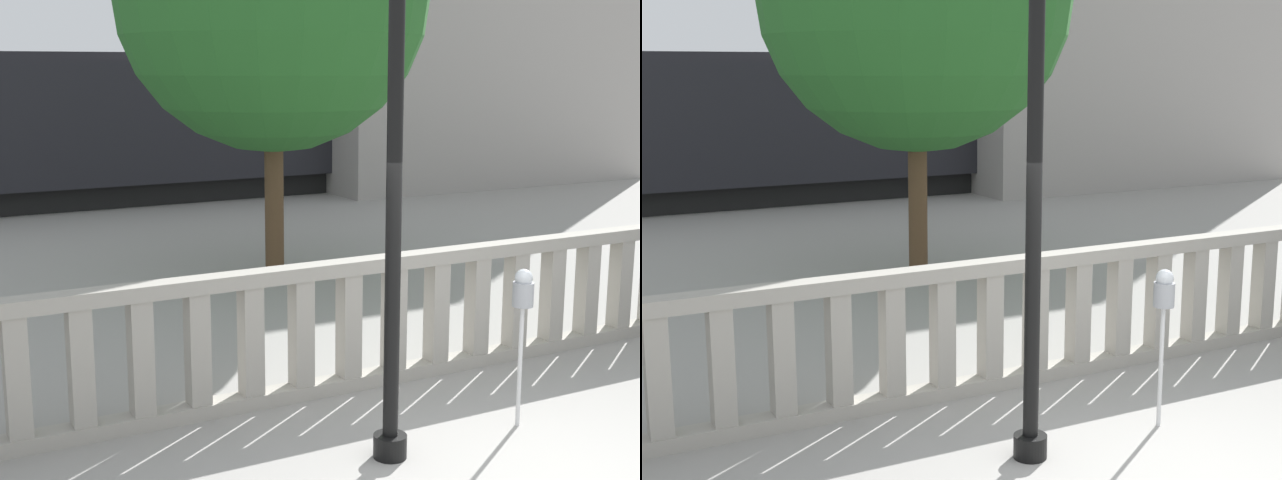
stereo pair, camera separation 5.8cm
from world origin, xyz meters
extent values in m
cube|color=#9E998E|center=(0.00, 2.72, 0.07)|extent=(16.62, 0.24, 0.14)
cube|color=#9E998E|center=(0.00, 2.72, 1.28)|extent=(16.62, 0.24, 0.14)
cube|color=#9E998E|center=(-3.50, 2.72, 0.67)|extent=(0.20, 0.20, 1.07)
cube|color=#9E998E|center=(-2.96, 2.72, 0.67)|extent=(0.20, 0.20, 1.07)
cube|color=#9E998E|center=(-2.42, 2.72, 0.67)|extent=(0.20, 0.20, 1.07)
cube|color=#9E998E|center=(-1.88, 2.72, 0.67)|extent=(0.20, 0.20, 1.07)
cube|color=#9E998E|center=(-1.35, 2.72, 0.67)|extent=(0.20, 0.20, 1.07)
cube|color=#9E998E|center=(-0.81, 2.72, 0.67)|extent=(0.20, 0.20, 1.07)
cube|color=#9E998E|center=(-0.27, 2.72, 0.67)|extent=(0.20, 0.20, 1.07)
cube|color=#9E998E|center=(0.27, 2.72, 0.67)|extent=(0.20, 0.20, 1.07)
cube|color=#9E998E|center=(0.81, 2.72, 0.67)|extent=(0.20, 0.20, 1.07)
cube|color=#9E998E|center=(1.35, 2.72, 0.67)|extent=(0.20, 0.20, 1.07)
cube|color=#9E998E|center=(1.88, 2.72, 0.67)|extent=(0.20, 0.20, 1.07)
cube|color=#9E998E|center=(2.42, 2.72, 0.67)|extent=(0.20, 0.20, 1.07)
cube|color=#9E998E|center=(2.96, 2.72, 0.67)|extent=(0.20, 0.20, 1.07)
cube|color=#9E998E|center=(3.50, 2.72, 0.67)|extent=(0.20, 0.20, 1.07)
cylinder|color=black|center=(-0.77, 1.15, 0.10)|extent=(0.28, 0.28, 0.20)
cylinder|color=black|center=(-0.77, 1.15, 2.85)|extent=(0.13, 0.13, 5.31)
cylinder|color=silver|center=(0.63, 1.17, 0.57)|extent=(0.04, 0.04, 1.13)
cylinder|color=gray|center=(0.63, 1.17, 1.24)|extent=(0.19, 0.19, 0.22)
sphere|color=#B2B7BC|center=(0.63, 1.17, 1.39)|extent=(0.16, 0.16, 0.16)
cube|color=black|center=(2.76, 16.63, 0.28)|extent=(24.66, 2.47, 0.55)
cube|color=black|center=(2.76, 16.63, 1.96)|extent=(25.16, 3.09, 2.82)
cube|color=black|center=(13.84, 16.63, 3.67)|extent=(3.00, 2.78, 0.60)
cube|color=black|center=(8.04, 28.52, 4.03)|extent=(2.97, 2.85, 0.60)
cylinder|color=#4C3823|center=(1.31, 7.85, 1.26)|extent=(0.30, 0.30, 2.52)
camera|label=1|loc=(-4.59, -4.78, 3.25)|focal=50.00mm
camera|label=2|loc=(-4.54, -4.81, 3.25)|focal=50.00mm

